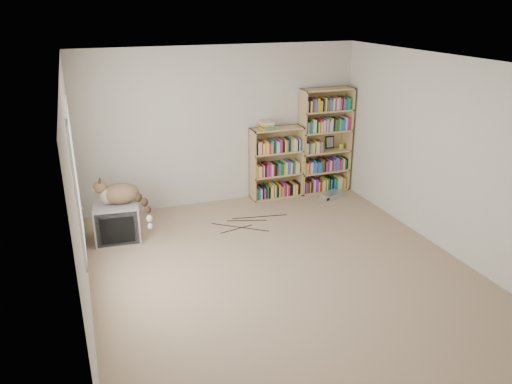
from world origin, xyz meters
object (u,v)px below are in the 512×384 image
object	(u,v)px
crt_tv	(117,222)
cat	(124,197)
dvd_player	(332,195)
bookcase_short	(276,166)
bookcase_tall	(324,143)

from	to	relation	value
crt_tv	cat	distance (m)	0.39
crt_tv	dvd_player	size ratio (longest dim) A/B	1.87
crt_tv	bookcase_short	xyz separation A→B (m)	(2.67, 0.75, 0.28)
dvd_player	crt_tv	bearing A→B (deg)	165.81
crt_tv	bookcase_tall	size ratio (longest dim) A/B	0.36
dvd_player	bookcase_tall	bearing A→B (deg)	68.25
dvd_player	cat	bearing A→B (deg)	166.70
cat	bookcase_short	bearing A→B (deg)	22.49
bookcase_short	dvd_player	distance (m)	1.08
cat	bookcase_short	world-z (taller)	bookcase_short
crt_tv	bookcase_tall	xyz separation A→B (m)	(3.56, 0.75, 0.59)
bookcase_short	crt_tv	bearing A→B (deg)	-164.26
cat	bookcase_short	distance (m)	2.67
bookcase_tall	crt_tv	bearing A→B (deg)	-168.06
cat	dvd_player	xyz separation A→B (m)	(3.42, 0.42, -0.59)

